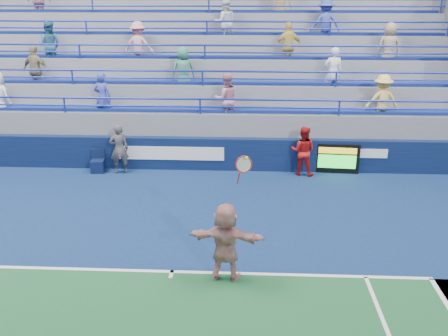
# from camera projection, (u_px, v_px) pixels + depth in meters

# --- Properties ---
(ground) EXTENTS (120.00, 120.00, 0.00)m
(ground) POSITION_uv_depth(u_px,v_px,m) (172.00, 272.00, 10.67)
(ground) COLOR #333538
(sponsor_wall) EXTENTS (18.00, 0.32, 1.10)m
(sponsor_wall) POSITION_uv_depth(u_px,v_px,m) (200.00, 154.00, 16.59)
(sponsor_wall) COLOR #0A1538
(sponsor_wall) RESTS_ON ground
(bleacher_stand) EXTENTS (18.00, 5.60, 6.13)m
(bleacher_stand) POSITION_uv_depth(u_px,v_px,m) (209.00, 100.00, 19.80)
(bleacher_stand) COLOR slate
(bleacher_stand) RESTS_ON ground
(serve_speed_board) EXTENTS (1.44, 0.27, 0.99)m
(serve_speed_board) POSITION_uv_depth(u_px,v_px,m) (337.00, 159.00, 16.28)
(serve_speed_board) COLOR black
(serve_speed_board) RESTS_ON ground
(judge_chair) EXTENTS (0.46, 0.47, 0.76)m
(judge_chair) POSITION_uv_depth(u_px,v_px,m) (98.00, 165.00, 16.43)
(judge_chair) COLOR #0B1638
(judge_chair) RESTS_ON ground
(tennis_player) EXTENTS (1.61, 0.65, 2.72)m
(tennis_player) POSITION_uv_depth(u_px,v_px,m) (226.00, 242.00, 10.19)
(tennis_player) COLOR silver
(tennis_player) RESTS_ON ground
(line_judge) EXTENTS (0.69, 0.55, 1.66)m
(line_judge) POSITION_uv_depth(u_px,v_px,m) (119.00, 149.00, 16.16)
(line_judge) COLOR #131435
(line_judge) RESTS_ON ground
(ball_girl) EXTENTS (0.90, 0.78, 1.61)m
(ball_girl) POSITION_uv_depth(u_px,v_px,m) (303.00, 151.00, 16.02)
(ball_girl) COLOR #AD1313
(ball_girl) RESTS_ON ground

